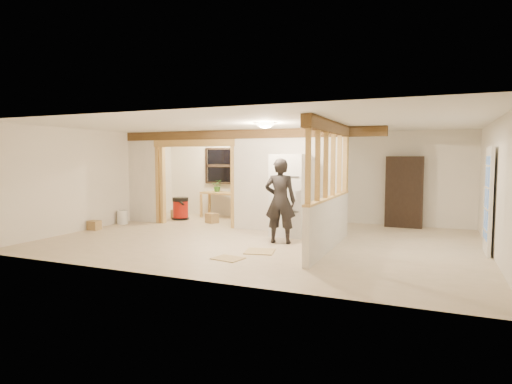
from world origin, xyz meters
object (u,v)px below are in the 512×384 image
at_px(refrigerator, 290,195).
at_px(work_table, 221,205).
at_px(woman, 280,201).
at_px(shop_vac, 181,208).
at_px(bookshelf, 404,192).

distance_m(refrigerator, work_table, 3.57).
distance_m(refrigerator, woman, 0.94).
bearing_deg(shop_vac, refrigerator, -17.63).
relative_size(work_table, bookshelf, 0.66).
relative_size(refrigerator, bookshelf, 1.02).
bearing_deg(bookshelf, woman, -125.18).
relative_size(refrigerator, work_table, 1.55).
height_order(shop_vac, bookshelf, bookshelf).
bearing_deg(bookshelf, refrigerator, -136.04).
relative_size(refrigerator, woman, 1.05).
bearing_deg(work_table, refrigerator, -23.88).
bearing_deg(shop_vac, woman, -28.92).
bearing_deg(work_table, woman, -33.42).
relative_size(woman, work_table, 1.48).
bearing_deg(shop_vac, bookshelf, 10.00).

